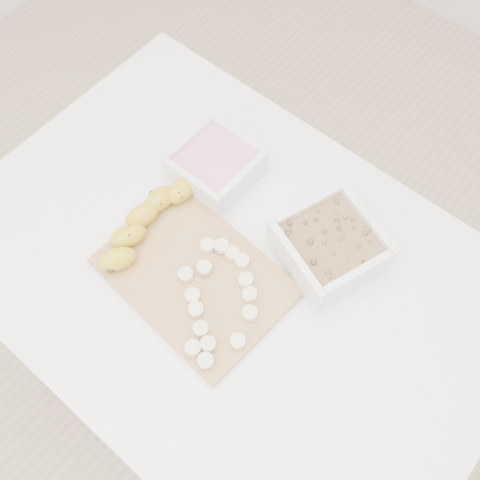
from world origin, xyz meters
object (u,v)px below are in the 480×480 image
Objects in this scene: table at (230,287)px; banana at (145,223)px; bowl_granola at (329,245)px; bowl_yogurt at (215,165)px; cutting_board at (195,276)px.

table is 0.21m from banana.
banana is at bearing -148.25° from bowl_granola.
cutting_board is (0.12, -0.19, -0.03)m from bowl_yogurt.
table is at bearing -42.15° from bowl_yogurt.
bowl_granola is at bearing 39.78° from banana.
cutting_board is 0.13m from banana.
table is 3.13× the size of cutting_board.
bowl_yogurt reaches higher than table.
bowl_granola is 0.33m from banana.
table is 0.24m from bowl_yogurt.
cutting_board is at bearing 2.54° from banana.
bowl_granola is 0.90× the size of banana.
cutting_board is at bearing -129.15° from bowl_granola.
cutting_board is at bearing -58.50° from bowl_yogurt.
table is 4.31× the size of banana.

